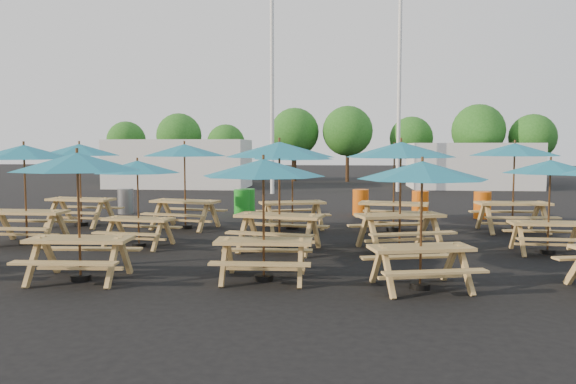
# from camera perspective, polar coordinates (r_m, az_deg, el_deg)

# --- Properties ---
(ground) EXTENTS (120.00, 120.00, 0.00)m
(ground) POSITION_cam_1_polar(r_m,az_deg,el_deg) (14.55, -0.56, -4.79)
(ground) COLOR black
(ground) RESTS_ON ground
(picnic_unit_1) EXTENTS (2.44, 2.44, 2.45)m
(picnic_unit_1) POSITION_cam_1_polar(r_m,az_deg,el_deg) (15.04, -25.24, 3.27)
(picnic_unit_1) COLOR tan
(picnic_unit_1) RESTS_ON ground
(picnic_unit_2) EXTENTS (2.76, 2.76, 2.49)m
(picnic_unit_2) POSITION_cam_1_polar(r_m,az_deg,el_deg) (17.93, -20.43, 3.67)
(picnic_unit_2) COLOR tan
(picnic_unit_2) RESTS_ON ground
(picnic_unit_3) EXTENTS (2.40, 2.40, 2.30)m
(picnic_unit_3) POSITION_cam_1_polar(r_m,az_deg,el_deg) (10.52, -20.61, 2.31)
(picnic_unit_3) COLOR tan
(picnic_unit_3) RESTS_ON ground
(picnic_unit_4) EXTENTS (2.33, 2.33, 2.07)m
(picnic_unit_4) POSITION_cam_1_polar(r_m,az_deg,el_deg) (13.69, -15.05, 2.09)
(picnic_unit_4) COLOR tan
(picnic_unit_4) RESTS_ON ground
(picnic_unit_5) EXTENTS (2.94, 2.94, 2.48)m
(picnic_unit_5) POSITION_cam_1_polar(r_m,az_deg,el_deg) (16.49, -10.47, 3.81)
(picnic_unit_5) COLOR tan
(picnic_unit_5) RESTS_ON ground
(picnic_unit_6) EXTENTS (2.24, 2.24, 2.18)m
(picnic_unit_6) POSITION_cam_1_polar(r_m,az_deg,el_deg) (9.87, -2.51, 1.90)
(picnic_unit_6) COLOR tan
(picnic_unit_6) RESTS_ON ground
(picnic_unit_7) EXTENTS (2.95, 2.95, 2.51)m
(picnic_unit_7) POSITION_cam_1_polar(r_m,az_deg,el_deg) (12.71, -0.88, 3.81)
(picnic_unit_7) COLOR tan
(picnic_unit_7) RESTS_ON ground
(picnic_unit_8) EXTENTS (3.01, 3.01, 2.37)m
(picnic_unit_8) POSITION_cam_1_polar(r_m,az_deg,el_deg) (16.18, 0.46, 3.54)
(picnic_unit_8) COLOR tan
(picnic_unit_8) RESTS_ON ground
(picnic_unit_9) EXTENTS (2.60, 2.60, 2.16)m
(picnic_unit_9) POSITION_cam_1_polar(r_m,az_deg,el_deg) (9.52, 13.47, 1.56)
(picnic_unit_9) COLOR tan
(picnic_unit_9) RESTS_ON ground
(picnic_unit_10) EXTENTS (3.16, 3.16, 2.51)m
(picnic_unit_10) POSITION_cam_1_polar(r_m,az_deg,el_deg) (13.04, 11.39, 3.73)
(picnic_unit_10) COLOR tan
(picnic_unit_10) RESTS_ON ground
(picnic_unit_11) EXTENTS (2.82, 2.82, 2.43)m
(picnic_unit_11) POSITION_cam_1_polar(r_m,az_deg,el_deg) (16.02, 10.75, 3.64)
(picnic_unit_11) COLOR tan
(picnic_unit_11) RESTS_ON ground
(picnic_unit_13) EXTENTS (2.17, 2.17, 2.11)m
(picnic_unit_13) POSITION_cam_1_polar(r_m,az_deg,el_deg) (13.68, 25.11, 1.94)
(picnic_unit_13) COLOR tan
(picnic_unit_13) RESTS_ON ground
(picnic_unit_14) EXTENTS (2.68, 2.68, 2.50)m
(picnic_unit_14) POSITION_cam_1_polar(r_m,az_deg,el_deg) (16.80, 22.03, 3.63)
(picnic_unit_14) COLOR tan
(picnic_unit_14) RESTS_ON ground
(waste_bin_0) EXTENTS (0.56, 0.56, 0.90)m
(waste_bin_0) POSITION_cam_1_polar(r_m,az_deg,el_deg) (20.83, -16.17, -0.89)
(waste_bin_0) COLOR gray
(waste_bin_0) RESTS_ON ground
(waste_bin_1) EXTENTS (0.56, 0.56, 0.90)m
(waste_bin_1) POSITION_cam_1_polar(r_m,az_deg,el_deg) (19.67, -4.70, -1.04)
(waste_bin_1) COLOR #1B9921
(waste_bin_1) RESTS_ON ground
(waste_bin_2) EXTENTS (0.56, 0.56, 0.90)m
(waste_bin_2) POSITION_cam_1_polar(r_m,az_deg,el_deg) (19.90, -4.19, -0.97)
(waste_bin_2) COLOR #1B9921
(waste_bin_2) RESTS_ON ground
(waste_bin_3) EXTENTS (0.56, 0.56, 0.90)m
(waste_bin_3) POSITION_cam_1_polar(r_m,az_deg,el_deg) (19.75, 7.39, -1.04)
(waste_bin_3) COLOR #DE5B0D
(waste_bin_3) RESTS_ON ground
(waste_bin_4) EXTENTS (0.56, 0.56, 0.90)m
(waste_bin_4) POSITION_cam_1_polar(r_m,az_deg,el_deg) (19.48, 13.27, -1.20)
(waste_bin_4) COLOR #DE5B0D
(waste_bin_4) RESTS_ON ground
(waste_bin_5) EXTENTS (0.56, 0.56, 0.90)m
(waste_bin_5) POSITION_cam_1_polar(r_m,az_deg,el_deg) (19.75, 19.14, -1.26)
(waste_bin_5) COLOR #DE5B0D
(waste_bin_5) RESTS_ON ground
(mast_0) EXTENTS (0.20, 0.20, 12.00)m
(mast_0) POSITION_cam_1_polar(r_m,az_deg,el_deg) (28.73, -1.63, 11.84)
(mast_0) COLOR silver
(mast_0) RESTS_ON ground
(mast_1) EXTENTS (0.20, 0.20, 12.00)m
(mast_1) POSITION_cam_1_polar(r_m,az_deg,el_deg) (30.64, 11.25, 11.30)
(mast_1) COLOR silver
(mast_1) RESTS_ON ground
(event_tent_0) EXTENTS (8.00, 4.00, 2.80)m
(event_tent_0) POSITION_cam_1_polar(r_m,az_deg,el_deg) (33.67, -10.96, 2.85)
(event_tent_0) COLOR silver
(event_tent_0) RESTS_ON ground
(event_tent_1) EXTENTS (7.00, 4.00, 2.60)m
(event_tent_1) POSITION_cam_1_polar(r_m,az_deg,el_deg) (34.13, 18.16, 2.56)
(event_tent_1) COLOR silver
(event_tent_1) RESTS_ON ground
(tree_0) EXTENTS (2.80, 2.80, 4.24)m
(tree_0) POSITION_cam_1_polar(r_m,az_deg,el_deg) (42.49, -16.11, 5.02)
(tree_0) COLOR #382314
(tree_0) RESTS_ON ground
(tree_1) EXTENTS (3.11, 3.11, 4.72)m
(tree_1) POSITION_cam_1_polar(r_m,az_deg,el_deg) (39.81, -11.01, 5.62)
(tree_1) COLOR #382314
(tree_1) RESTS_ON ground
(tree_2) EXTENTS (2.59, 2.59, 3.93)m
(tree_2) POSITION_cam_1_polar(r_m,az_deg,el_deg) (38.75, -6.32, 4.93)
(tree_2) COLOR #382314
(tree_2) RESTS_ON ground
(tree_3) EXTENTS (3.36, 3.36, 5.09)m
(tree_3) POSITION_cam_1_polar(r_m,az_deg,el_deg) (39.15, 0.69, 6.10)
(tree_3) COLOR #382314
(tree_3) RESTS_ON ground
(tree_4) EXTENTS (3.41, 3.41, 5.17)m
(tree_4) POSITION_cam_1_polar(r_m,az_deg,el_deg) (38.56, 6.08, 6.18)
(tree_4) COLOR #382314
(tree_4) RESTS_ON ground
(tree_5) EXTENTS (2.94, 2.94, 4.45)m
(tree_5) POSITION_cam_1_polar(r_m,az_deg,el_deg) (39.24, 12.42, 5.36)
(tree_5) COLOR #382314
(tree_5) RESTS_ON ground
(tree_6) EXTENTS (3.38, 3.38, 5.13)m
(tree_6) POSITION_cam_1_polar(r_m,az_deg,el_deg) (38.20, 18.77, 5.93)
(tree_6) COLOR #382314
(tree_6) RESTS_ON ground
(tree_7) EXTENTS (2.95, 2.95, 4.48)m
(tree_7) POSITION_cam_1_polar(r_m,az_deg,el_deg) (39.13, 23.60, 5.11)
(tree_7) COLOR #382314
(tree_7) RESTS_ON ground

